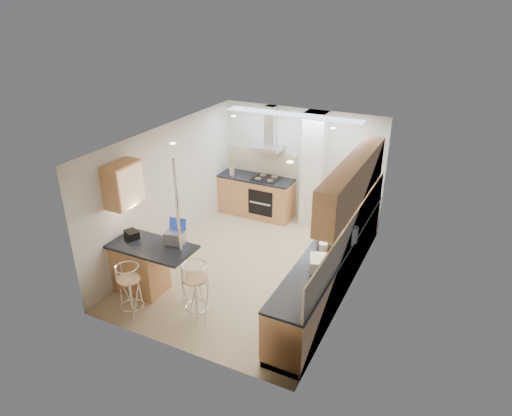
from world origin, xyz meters
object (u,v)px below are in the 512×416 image
at_px(laptop, 175,238).
at_px(bar_stool_near, 130,292).
at_px(microwave, 338,237).
at_px(bread_bin, 320,264).
at_px(bar_stool_end, 196,292).

distance_m(laptop, bar_stool_near, 1.09).
bearing_deg(laptop, microwave, 15.53).
bearing_deg(bar_stool_near, bread_bin, 7.01).
xyz_separation_m(laptop, bread_bin, (2.35, 0.33, -0.03)).
xyz_separation_m(bar_stool_near, bar_stool_end, (0.95, 0.40, 0.04)).
relative_size(microwave, bar_stool_end, 0.56).
distance_m(microwave, bar_stool_end, 2.42).
xyz_separation_m(microwave, bar_stool_end, (-1.69, -1.63, -0.57)).
bearing_deg(bar_stool_end, bread_bin, -24.45).
distance_m(laptop, bread_bin, 2.38).
height_order(laptop, bar_stool_near, laptop).
height_order(bar_stool_near, bar_stool_end, bar_stool_end).
height_order(laptop, bread_bin, laptop).
bearing_deg(bar_stool_near, bar_stool_end, 4.85).
xyz_separation_m(bar_stool_near, bread_bin, (2.62, 1.22, 0.55)).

